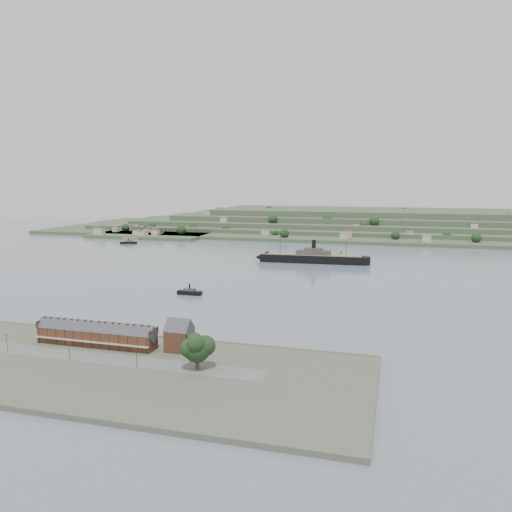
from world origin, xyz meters
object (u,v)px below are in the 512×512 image
(gabled_building, at_px, (179,336))
(tugboat, at_px, (190,292))
(fig_tree, at_px, (197,348))
(terrace_row, at_px, (96,334))
(steamship, at_px, (309,258))

(gabled_building, distance_m, tugboat, 113.31)
(fig_tree, bearing_deg, terrace_row, 164.64)
(steamship, bearing_deg, fig_tree, -89.08)
(fig_tree, bearing_deg, steamship, 90.92)
(gabled_building, distance_m, steamship, 253.43)
(gabled_building, bearing_deg, fig_tree, -49.55)
(steamship, distance_m, tugboat, 156.67)
(gabled_building, height_order, steamship, steamship)
(gabled_building, bearing_deg, tugboat, 111.14)
(terrace_row, height_order, tugboat, terrace_row)
(steamship, bearing_deg, tugboat, -109.53)
(gabled_building, xyz_separation_m, steamship, (11.56, 253.14, -3.57))
(terrace_row, xyz_separation_m, gabled_building, (37.50, 4.02, 1.34))
(tugboat, bearing_deg, steamship, 70.47)
(gabled_building, relative_size, fig_tree, 0.98)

